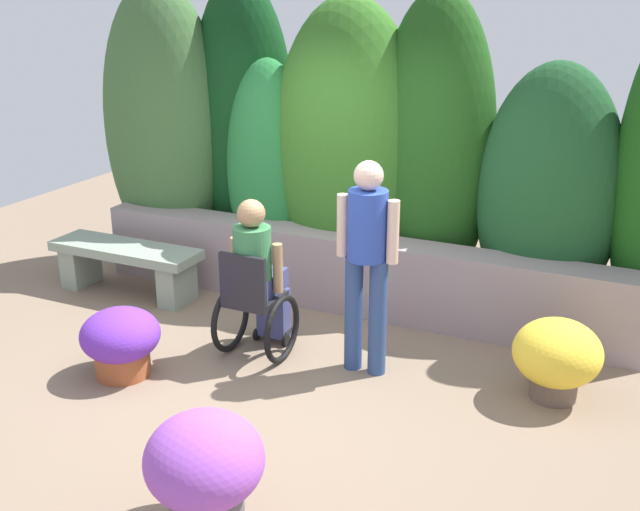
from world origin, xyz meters
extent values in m
plane|color=#7F6956|center=(0.00, 0.00, 0.00)|extent=(11.25, 11.25, 0.00)
cube|color=gray|center=(0.00, 1.50, 0.36)|extent=(5.17, 0.37, 0.71)
ellipsoid|color=#3E6735|center=(-2.28, 1.92, 1.48)|extent=(1.36, 0.95, 2.96)
ellipsoid|color=#0F3B17|center=(-1.48, 2.17, 1.50)|extent=(1.13, 0.79, 2.99)
ellipsoid|color=#267937|center=(-1.04, 1.91, 1.11)|extent=(0.91, 0.63, 2.23)
ellipsoid|color=#347022|center=(-0.25, 2.02, 1.40)|extent=(1.48, 1.04, 2.81)
ellipsoid|color=#1E4F18|center=(0.58, 2.08, 1.44)|extent=(1.12, 0.78, 2.88)
ellipsoid|color=#1C4C25|center=(1.64, 2.01, 1.15)|extent=(1.23, 0.86, 2.30)
cube|color=gray|center=(-2.70, 0.93, 0.20)|extent=(0.20, 0.39, 0.40)
cube|color=gray|center=(-1.52, 0.93, 0.20)|extent=(0.20, 0.39, 0.40)
cube|color=gray|center=(-2.11, 0.93, 0.45)|extent=(1.53, 0.46, 0.09)
cube|color=black|center=(-0.31, 0.30, 0.50)|extent=(0.40, 0.40, 0.06)
cube|color=black|center=(-0.31, 0.12, 0.73)|extent=(0.40, 0.04, 0.40)
cube|color=black|center=(-0.31, 0.62, 0.10)|extent=(0.28, 0.12, 0.03)
torus|color=black|center=(-0.55, 0.30, 0.28)|extent=(0.05, 0.56, 0.56)
torus|color=black|center=(-0.07, 0.30, 0.28)|extent=(0.05, 0.56, 0.56)
cylinder|color=black|center=(-0.45, 0.55, 0.05)|extent=(0.03, 0.10, 0.10)
cylinder|color=black|center=(-0.17, 0.55, 0.05)|extent=(0.03, 0.10, 0.10)
cube|color=#3D4377|center=(-0.31, 0.40, 0.61)|extent=(0.30, 0.40, 0.16)
cube|color=#3D4377|center=(-0.31, 0.60, 0.27)|extent=(0.26, 0.14, 0.43)
cylinder|color=#377847|center=(-0.31, 0.28, 0.86)|extent=(0.30, 0.30, 0.50)
cylinder|color=#A67E56|center=(-0.50, 0.34, 0.78)|extent=(0.08, 0.08, 0.40)
cylinder|color=#A67E56|center=(-0.12, 0.34, 0.78)|extent=(0.08, 0.08, 0.40)
sphere|color=#A67E56|center=(-0.31, 0.28, 1.22)|extent=(0.22, 0.22, 0.22)
cylinder|color=navy|center=(0.49, 0.44, 0.47)|extent=(0.14, 0.14, 0.93)
cylinder|color=navy|center=(0.69, 0.44, 0.47)|extent=(0.14, 0.14, 0.93)
cylinder|color=#2B47AA|center=(0.59, 0.44, 1.20)|extent=(0.30, 0.30, 0.53)
cylinder|color=beige|center=(0.39, 0.44, 1.17)|extent=(0.09, 0.09, 0.48)
cylinder|color=beige|center=(0.79, 0.44, 1.17)|extent=(0.09, 0.09, 0.48)
sphere|color=beige|center=(0.59, 0.44, 1.57)|extent=(0.22, 0.22, 0.22)
cylinder|color=#9E4E2B|center=(-1.10, -0.42, 0.12)|extent=(0.42, 0.42, 0.23)
ellipsoid|color=#1E5C1E|center=(-1.10, -0.42, 0.28)|extent=(0.46, 0.46, 0.14)
ellipsoid|color=purple|center=(-1.10, -0.42, 0.34)|extent=(0.61, 0.61, 0.40)
cylinder|color=#575056|center=(0.49, -1.67, 0.16)|extent=(0.41, 0.41, 0.32)
ellipsoid|color=#2A6936|center=(0.49, -1.67, 0.38)|extent=(0.46, 0.46, 0.18)
ellipsoid|color=#9E4DC4|center=(0.49, -1.67, 0.46)|extent=(0.66, 0.66, 0.52)
cylinder|color=brown|center=(2.01, 0.63, 0.12)|extent=(0.34, 0.34, 0.23)
ellipsoid|color=#234610|center=(2.01, 0.63, 0.29)|extent=(0.38, 0.38, 0.17)
ellipsoid|color=yellow|center=(2.01, 0.63, 0.37)|extent=(0.64, 0.64, 0.49)
camera|label=1|loc=(2.53, -4.57, 2.89)|focal=42.71mm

